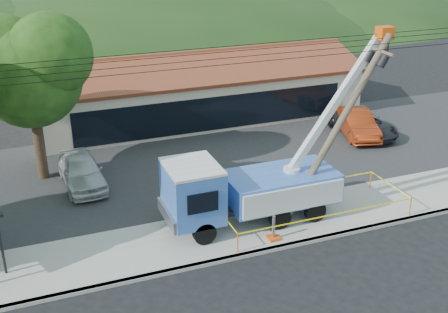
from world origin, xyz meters
name	(u,v)px	position (x,y,z in m)	size (l,w,h in m)	color
ground	(263,286)	(0.00, 0.00, 0.00)	(120.00, 120.00, 0.00)	black
curb	(242,256)	(0.00, 2.10, 0.07)	(60.00, 0.25, 0.15)	#A7A59C
sidewalk	(225,234)	(0.00, 4.00, 0.07)	(60.00, 4.00, 0.15)	#A7A59C
parking_lot	(174,166)	(0.00, 12.00, 0.05)	(60.00, 12.00, 0.10)	#28282B
strip_mall	(195,90)	(4.00, 19.98, 1.88)	(22.50, 8.53, 4.67)	beige
tree_lot	(29,66)	(-7.00, 13.00, 6.21)	(6.30, 5.60, 8.94)	#332316
hill_center	(153,27)	(10.00, 55.00, 0.00)	(89.60, 64.00, 32.00)	#183212
hill_east	(291,18)	(30.00, 55.00, 0.00)	(72.80, 52.00, 26.00)	#183212
utility_truck	(247,187)	(1.28, 4.62, 1.85)	(10.54, 4.30, 8.47)	black
leaning_pole	(342,120)	(5.59, 4.02, 4.70)	(4.94, 1.83, 8.37)	brown
caution_tape	(312,203)	(4.26, 3.88, 0.83)	(8.79, 3.20, 0.93)	#F6530D
car_silver	(84,187)	(-5.16, 11.22, 0.00)	(1.97, 4.89, 1.67)	#B9BDC1
car_red	(355,137)	(12.26, 12.31, 0.00)	(1.76, 5.03, 1.66)	#972D0F
car_dark	(362,136)	(12.73, 12.25, 0.00)	(2.39, 5.18, 1.44)	black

